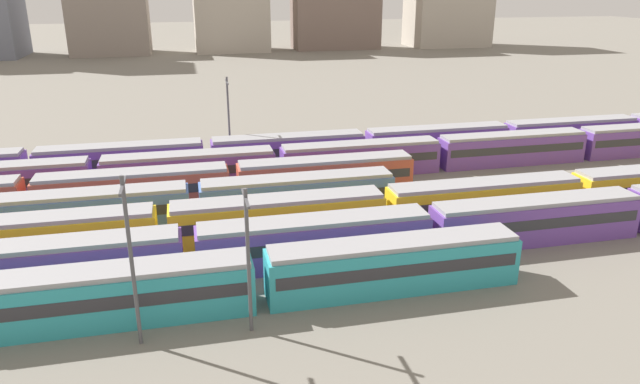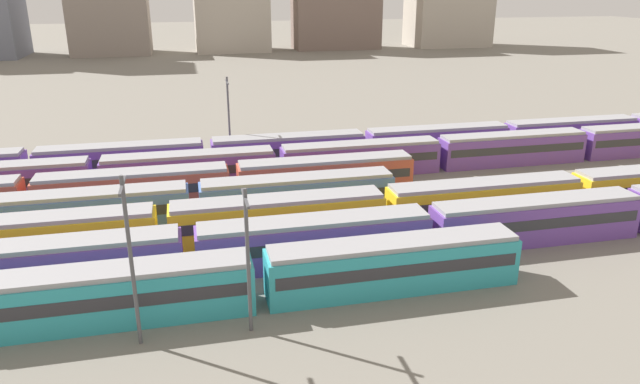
% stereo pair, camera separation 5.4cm
% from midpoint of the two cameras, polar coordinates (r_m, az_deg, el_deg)
% --- Properties ---
extents(train_track_0, '(55.80, 3.06, 3.75)m').
position_cam_midpoint_polar(train_track_0, '(40.09, -19.55, -9.37)').
color(train_track_0, teal).
rests_on(train_track_0, ground_plane).
extents(train_track_1, '(93.60, 3.06, 3.75)m').
position_cam_midpoint_polar(train_track_1, '(45.27, -0.49, -4.74)').
color(train_track_1, '#6B429E').
rests_on(train_track_1, ground_plane).
extents(train_track_2, '(112.50, 3.06, 3.75)m').
position_cam_midpoint_polar(train_track_2, '(51.81, 6.35, -1.63)').
color(train_track_2, yellow).
rests_on(train_track_2, ground_plane).
extents(train_track_3, '(55.80, 3.06, 3.75)m').
position_cam_midpoint_polar(train_track_3, '(54.78, -21.95, -1.80)').
color(train_track_3, '#4C70BC').
rests_on(train_track_3, ground_plane).
extents(train_track_4, '(55.80, 3.06, 3.75)m').
position_cam_midpoint_polar(train_track_4, '(59.14, -17.52, 0.27)').
color(train_track_4, '#BC4C38').
rests_on(train_track_4, ground_plane).
extents(train_track_5, '(93.60, 3.06, 3.75)m').
position_cam_midpoint_polar(train_track_5, '(66.58, 3.98, 3.28)').
color(train_track_5, '#6B429E').
rests_on(train_track_5, ground_plane).
extents(train_track_6, '(112.50, 3.06, 3.75)m').
position_cam_midpoint_polar(train_track_6, '(71.97, 4.40, 4.52)').
color(train_track_6, '#6B429E').
rests_on(train_track_6, ground_plane).
extents(catenary_pole_0, '(0.24, 3.20, 9.43)m').
position_cam_midpoint_polar(catenary_pole_0, '(35.61, -6.97, -6.01)').
color(catenary_pole_0, '#4C4C51').
rests_on(catenary_pole_0, ground_plane).
extents(catenary_pole_2, '(0.24, 3.20, 10.67)m').
position_cam_midpoint_polar(catenary_pole_2, '(35.50, -17.86, -5.82)').
color(catenary_pole_2, '#4C4C51').
rests_on(catenary_pole_2, ground_plane).
extents(catenary_pole_3, '(0.24, 3.20, 10.36)m').
position_cam_midpoint_polar(catenary_pole_3, '(70.79, -8.81, 7.28)').
color(catenary_pole_3, '#4C4C51').
rests_on(catenary_pole_3, ground_plane).
extents(distant_building_2, '(22.79, 18.18, 19.41)m').
position_cam_midpoint_polar(distant_building_2, '(195.21, -19.66, 15.32)').
color(distant_building_2, gray).
rests_on(distant_building_2, ground_plane).
extents(distant_building_3, '(22.69, 16.97, 30.12)m').
position_cam_midpoint_polar(distant_building_3, '(194.62, -8.65, 17.77)').
color(distant_building_3, '#B2A899').
rests_on(distant_building_3, ground_plane).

